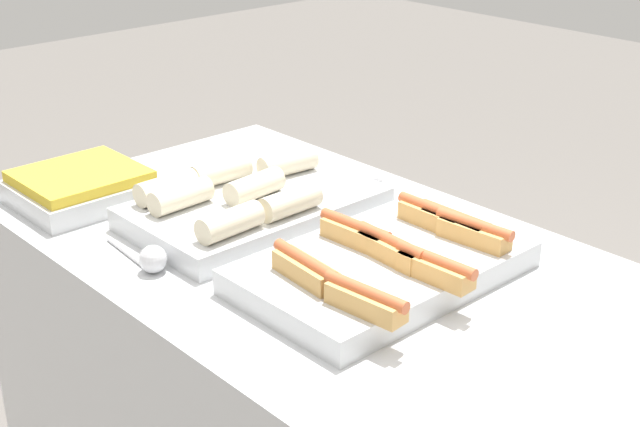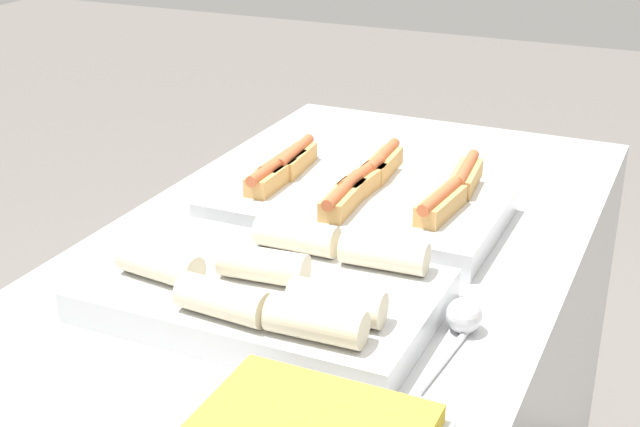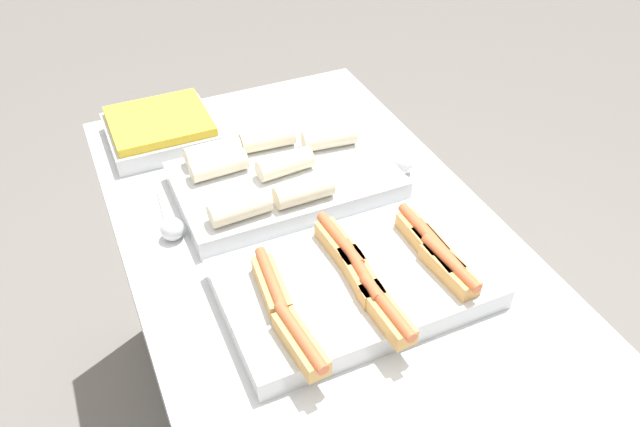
% 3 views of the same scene
% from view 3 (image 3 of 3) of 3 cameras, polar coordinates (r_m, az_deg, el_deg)
% --- Properties ---
extents(counter, '(1.56, 0.83, 0.92)m').
position_cam_3_polar(counter, '(1.72, 0.80, -15.01)').
color(counter, silver).
rests_on(counter, ground_plane).
extents(tray_hotdogs, '(0.38, 0.53, 0.10)m').
position_cam_3_polar(tray_hotdogs, '(1.27, 3.53, -6.26)').
color(tray_hotdogs, silver).
rests_on(tray_hotdogs, counter).
extents(tray_wraps, '(0.33, 0.53, 0.10)m').
position_cam_3_polar(tray_wraps, '(1.53, -3.61, 3.36)').
color(tray_wraps, silver).
rests_on(tray_wraps, counter).
extents(tray_side_front, '(0.25, 0.28, 0.07)m').
position_cam_3_polar(tray_side_front, '(1.76, -14.36, 7.47)').
color(tray_side_front, silver).
rests_on(tray_side_front, counter).
extents(serving_spoon_near, '(0.21, 0.05, 0.05)m').
position_cam_3_polar(serving_spoon_near, '(1.44, -13.46, -1.22)').
color(serving_spoon_near, silver).
rests_on(serving_spoon_near, counter).
extents(serving_spoon_far, '(0.20, 0.05, 0.05)m').
position_cam_3_polar(serving_spoon_far, '(1.61, 7.43, 4.63)').
color(serving_spoon_far, silver).
rests_on(serving_spoon_far, counter).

